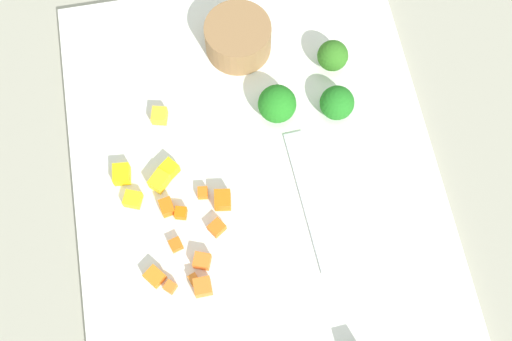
{
  "coord_description": "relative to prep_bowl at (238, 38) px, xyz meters",
  "views": [
    {
      "loc": [
        0.23,
        -0.04,
        0.65
      ],
      "look_at": [
        0.0,
        0.0,
        0.02
      ],
      "focal_mm": 45.34,
      "sensor_mm": 36.0,
      "label": 1
    }
  ],
  "objects": [
    {
      "name": "prep_bowl",
      "position": [
        0.0,
        0.0,
        0.0
      ],
      "size": [
        0.07,
        0.07,
        0.04
      ],
      "primitive_type": "cylinder",
      "color": "#966D43",
      "rests_on": "cutting_board"
    },
    {
      "name": "broccoli_floret_2",
      "position": [
        0.04,
        0.1,
        0.0
      ],
      "size": [
        0.03,
        0.03,
        0.04
      ],
      "color": "#81C364",
      "rests_on": "cutting_board"
    },
    {
      "name": "carrot_dice_7",
      "position": [
        0.17,
        -0.07,
        -0.01
      ],
      "size": [
        0.01,
        0.01,
        0.01
      ],
      "primitive_type": "cube",
      "rotation": [
        0.0,
        0.0,
        1.45
      ],
      "color": "orange",
      "rests_on": "cutting_board"
    },
    {
      "name": "pepper_dice_3",
      "position": [
        0.13,
        -0.15,
        -0.01
      ],
      "size": [
        0.02,
        0.02,
        0.01
      ],
      "primitive_type": "cube",
      "rotation": [
        0.0,
        0.0,
        1.48
      ],
      "color": "yellow",
      "rests_on": "cutting_board"
    },
    {
      "name": "pepper_dice_4",
      "position": [
        0.07,
        -0.1,
        -0.01
      ],
      "size": [
        0.02,
        0.02,
        0.01
      ],
      "primitive_type": "cube",
      "rotation": [
        0.0,
        0.0,
        1.33
      ],
      "color": "yellow",
      "rests_on": "cutting_board"
    },
    {
      "name": "chef_knife",
      "position": [
        0.34,
        0.05,
        -0.01
      ],
      "size": [
        0.31,
        0.03,
        0.02
      ],
      "rotation": [
        0.0,
        0.0,
        3.19
      ],
      "color": "silver",
      "rests_on": "cutting_board"
    },
    {
      "name": "carrot_dice_5",
      "position": [
        0.26,
        -0.11,
        -0.01
      ],
      "size": [
        0.01,
        0.01,
        0.01
      ],
      "primitive_type": "cube",
      "rotation": [
        0.0,
        0.0,
        0.82
      ],
      "color": "orange",
      "rests_on": "cutting_board"
    },
    {
      "name": "carrot_dice_6",
      "position": [
        0.18,
        -0.1,
        -0.01
      ],
      "size": [
        0.02,
        0.02,
        0.01
      ],
      "primitive_type": "cube",
      "rotation": [
        0.0,
        0.0,
        0.18
      ],
      "color": "orange",
      "rests_on": "cutting_board"
    },
    {
      "name": "carrot_dice_3",
      "position": [
        0.19,
        -0.09,
        -0.01
      ],
      "size": [
        0.01,
        0.01,
        0.01
      ],
      "primitive_type": "cube",
      "rotation": [
        0.0,
        0.0,
        1.29
      ],
      "color": "orange",
      "rests_on": "cutting_board"
    },
    {
      "name": "pepper_dice_1",
      "position": [
        0.14,
        -0.1,
        -0.01
      ],
      "size": [
        0.02,
        0.02,
        0.01
      ],
      "primitive_type": "cube",
      "rotation": [
        0.0,
        0.0,
        0.68
      ],
      "color": "yellow",
      "rests_on": "cutting_board"
    },
    {
      "name": "pepper_dice_0",
      "position": [
        0.16,
        -0.14,
        -0.01
      ],
      "size": [
        0.02,
        0.02,
        0.01
      ],
      "primitive_type": "cube",
      "rotation": [
        0.0,
        0.0,
        2.76
      ],
      "color": "yellow",
      "rests_on": "cutting_board"
    },
    {
      "name": "carrot_dice_0",
      "position": [
        0.24,
        -0.08,
        -0.01
      ],
      "size": [
        0.02,
        0.02,
        0.01
      ],
      "primitive_type": "cube",
      "rotation": [
        0.0,
        0.0,
        1.21
      ],
      "color": "orange",
      "rests_on": "cutting_board"
    },
    {
      "name": "broccoli_floret_1",
      "position": [
        0.09,
        0.03,
        0.0
      ],
      "size": [
        0.04,
        0.04,
        0.04
      ],
      "color": "#8BB65C",
      "rests_on": "cutting_board"
    },
    {
      "name": "cutting_board",
      "position": [
        0.15,
        -0.01,
        -0.03
      ],
      "size": [
        0.49,
        0.38,
        0.01
      ],
      "primitive_type": "cube",
      "color": "white",
      "rests_on": "ground_plane"
    },
    {
      "name": "carrot_dice_9",
      "position": [
        0.25,
        -0.13,
        -0.01
      ],
      "size": [
        0.02,
        0.02,
        0.01
      ],
      "primitive_type": "cube",
      "rotation": [
        0.0,
        0.0,
        0.68
      ],
      "color": "orange",
      "rests_on": "cutting_board"
    },
    {
      "name": "carrot_dice_2",
      "position": [
        0.26,
        -0.08,
        -0.01
      ],
      "size": [
        0.02,
        0.02,
        0.02
      ],
      "primitive_type": "cube",
      "rotation": [
        0.0,
        0.0,
        0.02
      ],
      "color": "orange",
      "rests_on": "cutting_board"
    },
    {
      "name": "carrot_dice_10",
      "position": [
        0.21,
        -0.06,
        -0.01
      ],
      "size": [
        0.02,
        0.02,
        0.01
      ],
      "primitive_type": "cube",
      "rotation": [
        0.0,
        0.0,
        2.17
      ],
      "color": "orange",
      "rests_on": "cutting_board"
    },
    {
      "name": "carrot_dice_1",
      "position": [
        0.18,
        -0.05,
        -0.01
      ],
      "size": [
        0.02,
        0.02,
        0.02
      ],
      "primitive_type": "cube",
      "rotation": [
        0.0,
        0.0,
        3.0
      ],
      "color": "orange",
      "rests_on": "cutting_board"
    },
    {
      "name": "carrot_dice_4",
      "position": [
        0.25,
        -0.09,
        -0.02
      ],
      "size": [
        0.01,
        0.01,
        0.01
      ],
      "primitive_type": "cube",
      "rotation": [
        0.0,
        0.0,
        1.9
      ],
      "color": "orange",
      "rests_on": "cutting_board"
    },
    {
      "name": "carrot_dice_8",
      "position": [
        0.22,
        -0.1,
        -0.02
      ],
      "size": [
        0.01,
        0.01,
        0.01
      ],
      "primitive_type": "cube",
      "rotation": [
        0.0,
        0.0,
        1.84
      ],
      "color": "orange",
      "rests_on": "cutting_board"
    },
    {
      "name": "broccoli_floret_0",
      "position": [
        0.1,
        0.09,
        -0.0
      ],
      "size": [
        0.04,
        0.04,
        0.04
      ],
      "color": "#8EB76A",
      "rests_on": "cutting_board"
    },
    {
      "name": "pepper_dice_2",
      "position": [
        0.15,
        -0.11,
        -0.01
      ],
      "size": [
        0.02,
        0.02,
        0.02
      ],
      "primitive_type": "cube",
      "rotation": [
        0.0,
        0.0,
        2.39
      ],
      "color": "yellow",
      "rests_on": "cutting_board"
    },
    {
      "name": "ground_plane",
      "position": [
        0.15,
        -0.01,
        -0.03
      ],
      "size": [
        4.0,
        4.0,
        0.0
      ],
      "primitive_type": "plane",
      "color": "#9F9B8A"
    }
  ]
}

